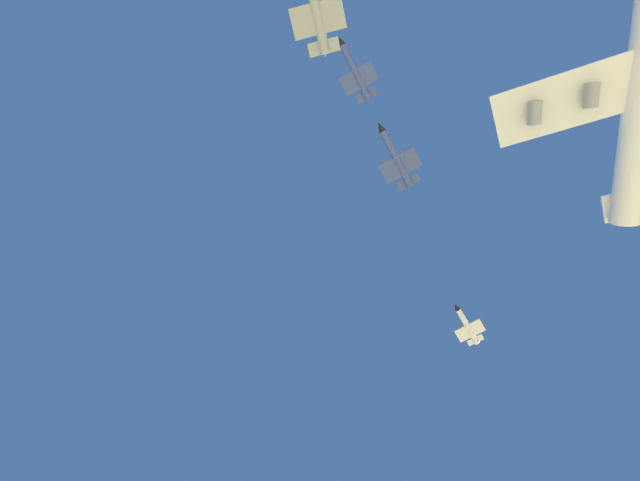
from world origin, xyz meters
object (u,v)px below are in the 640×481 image
(chase_jet_left_wing, at_px, (467,326))
(chase_jet_trailing, at_px, (397,159))
(chase_jet_right_wing, at_px, (355,72))
(chase_jet_high_escort, at_px, (315,7))

(chase_jet_left_wing, distance_m, chase_jet_trailing, 61.12)
(chase_jet_left_wing, height_order, chase_jet_right_wing, chase_jet_left_wing)
(chase_jet_left_wing, bearing_deg, chase_jet_high_escort, 2.17)
(chase_jet_trailing, xyz_separation_m, chase_jet_high_escort, (30.28, 1.23, -17.97))
(chase_jet_left_wing, bearing_deg, chase_jet_trailing, 4.09)
(chase_jet_right_wing, distance_m, chase_jet_trailing, 24.27)
(chase_jet_right_wing, height_order, chase_jet_trailing, chase_jet_right_wing)
(chase_jet_right_wing, bearing_deg, chase_jet_high_escort, -17.95)
(chase_jet_left_wing, xyz_separation_m, chase_jet_trailing, (57.42, 7.97, -19.37))
(chase_jet_right_wing, distance_m, chase_jet_high_escort, 35.57)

